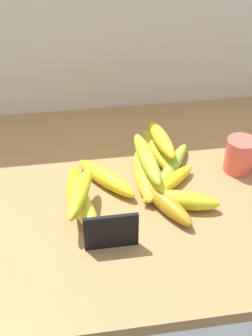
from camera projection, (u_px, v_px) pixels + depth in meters
counter_top at (144, 188)px, 107.64cm from camera, size 110.00×76.00×3.00cm
chalkboard_sign at (111, 233)px, 88.41cm from camera, size 11.00×1.80×8.40cm
coffee_mug at (241, 155)px, 108.68cm from camera, size 8.62×7.12×8.74cm
banana_0 at (82, 206)px, 97.23cm from camera, size 8.77×18.51×4.35cm
banana_1 at (183, 200)px, 98.76cm from camera, size 16.92×9.28×4.27cm
banana_2 at (106, 178)px, 105.28cm from camera, size 14.63×17.46×4.04cm
banana_3 at (155, 188)px, 102.11cm from camera, size 9.44×18.07×4.18cm
banana_4 at (158, 151)px, 114.29cm from camera, size 6.93×20.28×3.80cm
banana_5 at (146, 175)px, 106.14cm from camera, size 4.97×20.01×4.25cm
banana_6 at (168, 184)px, 104.12cm from camera, size 16.13×13.68×3.39cm
banana_7 at (165, 202)px, 98.38cm from camera, size 11.53×17.55×3.98cm
banana_8 at (173, 165)px, 110.03cm from camera, size 13.10×17.74×3.31cm
banana_9 at (80, 193)px, 94.67cm from camera, size 8.49×17.29×3.41cm
banana_10 at (147, 158)px, 104.67cm from camera, size 5.33×20.82×3.72cm
banana_11 at (74, 190)px, 95.64cm from camera, size 4.42×16.66×3.35cm
banana_12 at (161, 140)px, 111.71cm from camera, size 5.83×16.82×3.80cm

